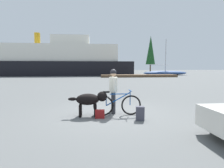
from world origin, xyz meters
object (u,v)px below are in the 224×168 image
object	(u,v)px
person_cyclist	(113,87)
dog	(90,100)
handbag_pannier	(100,114)
sailboat_moored	(165,73)
ferry_boat	(57,61)
bicycle	(117,105)
backpack	(140,113)

from	to	relation	value
person_cyclist	dog	bearing A→B (deg)	-158.35
handbag_pannier	sailboat_moored	distance (m)	32.53
handbag_pannier	sailboat_moored	size ratio (longest dim) A/B	0.04
person_cyclist	ferry_boat	size ratio (longest dim) A/B	0.06
dog	ferry_boat	bearing A→B (deg)	102.25
bicycle	sailboat_moored	distance (m)	31.99
sailboat_moored	bicycle	bearing A→B (deg)	-115.09
person_cyclist	backpack	world-z (taller)	person_cyclist
dog	sailboat_moored	size ratio (longest dim) A/B	0.16
dog	backpack	bearing A→B (deg)	-23.03
bicycle	dog	bearing A→B (deg)	179.45
bicycle	handbag_pannier	distance (m)	0.75
backpack	bicycle	bearing A→B (deg)	134.67
dog	ferry_boat	xyz separation A→B (m)	(-6.89, 31.72, 2.28)
bicycle	dog	size ratio (longest dim) A/B	1.26
handbag_pannier	ferry_boat	world-z (taller)	ferry_boat
backpack	handbag_pannier	distance (m)	1.38
dog	backpack	size ratio (longest dim) A/B	3.00
bicycle	ferry_boat	size ratio (longest dim) A/B	0.06
bicycle	backpack	size ratio (longest dim) A/B	3.78
person_cyclist	backpack	size ratio (longest dim) A/B	3.62
handbag_pannier	sailboat_moored	xyz separation A→B (m)	(14.20, 29.26, 0.33)
backpack	ferry_boat	world-z (taller)	ferry_boat
ferry_boat	dog	bearing A→B (deg)	-77.75
person_cyclist	dog	size ratio (longest dim) A/B	1.21
handbag_pannier	bicycle	bearing A→B (deg)	24.25
backpack	handbag_pannier	world-z (taller)	backpack
dog	ferry_boat	world-z (taller)	ferry_boat
bicycle	handbag_pannier	xyz separation A→B (m)	(-0.64, -0.29, -0.25)
dog	sailboat_moored	xyz separation A→B (m)	(14.53, 28.96, -0.13)
dog	handbag_pannier	distance (m)	0.64
backpack	dog	bearing A→B (deg)	156.97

